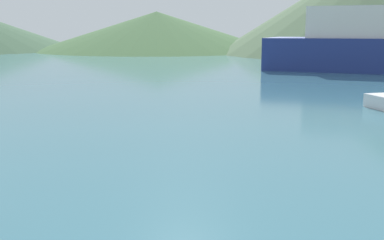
% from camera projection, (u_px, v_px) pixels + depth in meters
% --- Properties ---
extents(hill_central, '(41.41, 41.41, 6.48)m').
position_uv_depth(hill_central, '(157.00, 31.00, 82.12)').
color(hill_central, '#3D6038').
rests_on(hill_central, ground_plane).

